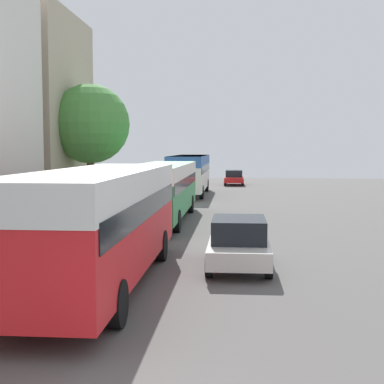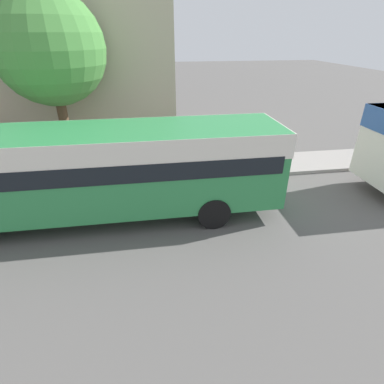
# 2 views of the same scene
# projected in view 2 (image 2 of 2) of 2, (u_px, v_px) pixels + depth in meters

# --- Properties ---
(building_far_terrace) EXTENTS (6.24, 7.12, 10.21)m
(building_far_terrace) POSITION_uv_depth(u_px,v_px,m) (90.00, 37.00, 13.71)
(building_far_terrace) COLOR #BCAD93
(building_far_terrace) RESTS_ON ground_plane
(bus_following) EXTENTS (2.51, 11.54, 2.87)m
(bus_following) POSITION_uv_depth(u_px,v_px,m) (90.00, 163.00, 8.85)
(bus_following) COLOR #2D8447
(bus_following) RESTS_ON ground_plane
(street_tree) EXTENTS (3.78, 3.78, 6.55)m
(street_tree) POSITION_uv_depth(u_px,v_px,m) (50.00, 49.00, 10.17)
(street_tree) COLOR brown
(street_tree) RESTS_ON sidewalk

